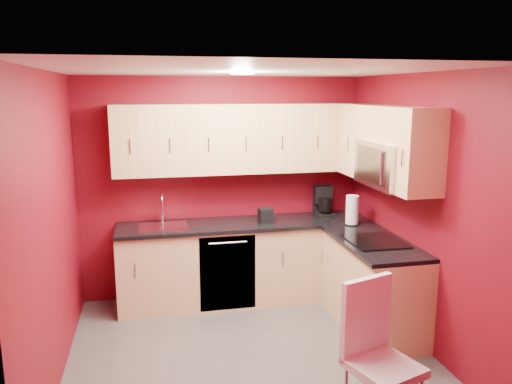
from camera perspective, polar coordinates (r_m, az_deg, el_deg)
name	(u,v)px	position (r m, az deg, el deg)	size (l,w,h in m)	color
floor	(249,353)	(4.76, -0.76, -17.93)	(3.20, 3.20, 0.00)	#52504D
ceiling	(249,70)	(4.15, -0.85, 13.75)	(3.20, 3.20, 0.00)	white
wall_back	(223,188)	(5.73, -3.78, 0.50)	(3.20, 3.20, 0.00)	maroon
wall_front	(301,284)	(2.90, 5.19, -10.48)	(3.20, 3.20, 0.00)	maroon
wall_left	(51,231)	(4.28, -22.36, -4.09)	(3.00, 3.00, 0.00)	maroon
wall_right	(418,211)	(4.85, 18.07, -2.03)	(3.00, 3.00, 0.00)	maroon
base_cabinets_back	(246,263)	(5.69, -1.21, -8.07)	(2.80, 0.60, 0.87)	#D7AF7B
base_cabinets_right	(372,286)	(5.17, 13.17, -10.43)	(0.60, 1.30, 0.87)	#D7AF7B
countertop_back	(246,224)	(5.54, -1.20, -3.67)	(2.80, 0.63, 0.04)	black
countertop_right	(374,243)	(5.00, 13.32, -5.65)	(0.63, 1.27, 0.04)	black
upper_cabinets_back	(243,138)	(5.51, -1.52, 6.13)	(2.80, 0.35, 0.75)	#D8BA7A
upper_cabinets_right	(383,138)	(5.05, 14.28, 6.03)	(0.35, 1.55, 0.75)	#D8BA7A
microwave	(390,164)	(4.85, 15.08, 3.07)	(0.42, 0.76, 0.42)	silver
cooktop	(375,241)	(4.96, 13.46, -5.50)	(0.50, 0.55, 0.01)	black
sink	(163,223)	(5.45, -10.58, -3.53)	(0.52, 0.42, 0.35)	silver
dishwasher_front	(228,273)	(5.38, -3.25, -9.25)	(0.60, 0.02, 0.82)	black
downlight	(242,73)	(4.44, -1.63, 13.40)	(0.20, 0.20, 0.01)	white
coffee_maker	(325,201)	(5.85, 7.84, -1.06)	(0.20, 0.27, 0.34)	black
napkin_holder	(266,216)	(5.50, 1.12, -2.71)	(0.15, 0.15, 0.16)	black
paper_towel	(352,210)	(5.50, 10.93, -2.04)	(0.18, 0.18, 0.32)	silver
dining_chair	(384,359)	(3.71, 14.43, -18.04)	(0.43, 0.45, 1.05)	silver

